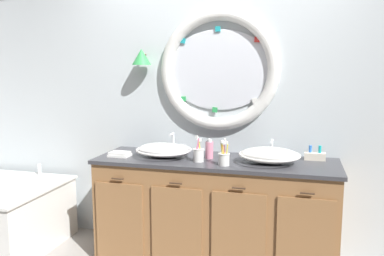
# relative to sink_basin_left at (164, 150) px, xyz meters

# --- Properties ---
(back_wall_assembly) EXTENTS (6.40, 0.26, 2.60)m
(back_wall_assembly) POSITION_rel_sink_basin_left_xyz_m (0.38, 0.37, 0.40)
(back_wall_assembly) COLOR silver
(back_wall_assembly) RESTS_ON ground_plane
(vanity_counter) EXTENTS (1.97, 0.65, 0.87)m
(vanity_counter) POSITION_rel_sink_basin_left_xyz_m (0.44, 0.03, -0.49)
(vanity_counter) COLOR olive
(vanity_counter) RESTS_ON ground_plane
(sink_basin_left) EXTENTS (0.47, 0.47, 0.12)m
(sink_basin_left) POSITION_rel_sink_basin_left_xyz_m (0.00, 0.00, 0.00)
(sink_basin_left) COLOR white
(sink_basin_left) RESTS_ON vanity_counter
(sink_basin_right) EXTENTS (0.48, 0.48, 0.13)m
(sink_basin_right) POSITION_rel_sink_basin_left_xyz_m (0.87, -0.00, 0.00)
(sink_basin_right) COLOR white
(sink_basin_right) RESTS_ON vanity_counter
(faucet_set_left) EXTENTS (0.24, 0.12, 0.17)m
(faucet_set_left) POSITION_rel_sink_basin_left_xyz_m (-0.00, 0.25, 0.01)
(faucet_set_left) COLOR silver
(faucet_set_left) RESTS_ON vanity_counter
(faucet_set_right) EXTENTS (0.23, 0.12, 0.15)m
(faucet_set_right) POSITION_rel_sink_basin_left_xyz_m (0.87, 0.25, -0.00)
(faucet_set_right) COLOR silver
(faucet_set_right) RESTS_ON vanity_counter
(toothbrush_holder_left) EXTENTS (0.09, 0.09, 0.22)m
(toothbrush_holder_left) POSITION_rel_sink_basin_left_xyz_m (0.32, -0.09, -0.00)
(toothbrush_holder_left) COLOR white
(toothbrush_holder_left) RESTS_ON vanity_counter
(toothbrush_holder_right) EXTENTS (0.09, 0.09, 0.21)m
(toothbrush_holder_right) POSITION_rel_sink_basin_left_xyz_m (0.54, -0.16, -0.00)
(toothbrush_holder_right) COLOR white
(toothbrush_holder_right) RESTS_ON vanity_counter
(soap_dispenser) EXTENTS (0.07, 0.07, 0.17)m
(soap_dispenser) POSITION_rel_sink_basin_left_xyz_m (0.38, 0.04, 0.01)
(soap_dispenser) COLOR pink
(soap_dispenser) RESTS_ON vanity_counter
(folded_hand_towel) EXTENTS (0.17, 0.13, 0.04)m
(folded_hand_towel) POSITION_rel_sink_basin_left_xyz_m (-0.37, -0.08, -0.04)
(folded_hand_towel) COLOR white
(folded_hand_towel) RESTS_ON vanity_counter
(toiletry_basket) EXTENTS (0.17, 0.08, 0.12)m
(toiletry_basket) POSITION_rel_sink_basin_left_xyz_m (1.22, 0.22, -0.03)
(toiletry_basket) COLOR beige
(toiletry_basket) RESTS_ON vanity_counter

